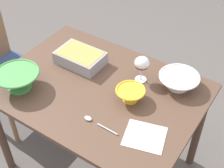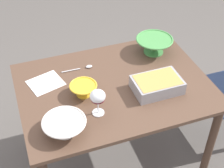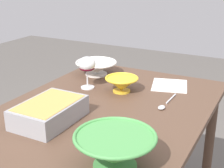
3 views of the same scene
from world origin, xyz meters
TOP-DOWN VIEW (x-y plane):
  - ground_plane at (0.00, 0.00)m, footprint 8.00×8.00m
  - dining_table at (0.00, 0.00)m, footprint 1.20×0.87m
  - wine_glass at (0.17, 0.20)m, footprint 0.09×0.09m
  - casserole_dish at (-0.23, 0.13)m, footprint 0.29×0.20m
  - mixing_bowl at (0.21, 0.02)m, footprint 0.17×0.17m
  - small_bowl at (0.38, 0.27)m, footprint 0.24×0.24m
  - serving_bowl at (-0.39, -0.25)m, footprint 0.26×0.26m
  - serving_spoon at (0.14, -0.23)m, footprint 0.21×0.03m
  - napkin at (0.41, -0.16)m, footprint 0.25×0.23m

SIDE VIEW (x-z plane):
  - ground_plane at x=0.00m, z-range 0.00..0.00m
  - dining_table at x=0.00m, z-range 0.28..1.05m
  - napkin at x=0.41m, z-range 0.77..0.77m
  - serving_spoon at x=0.14m, z-range 0.77..0.78m
  - mixing_bowl at x=0.21m, z-range 0.77..0.85m
  - small_bowl at x=0.38m, z-range 0.77..0.85m
  - casserole_dish at x=-0.23m, z-range 0.77..0.86m
  - serving_bowl at x=-0.39m, z-range 0.77..0.89m
  - wine_glass at x=0.17m, z-range 0.80..0.97m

